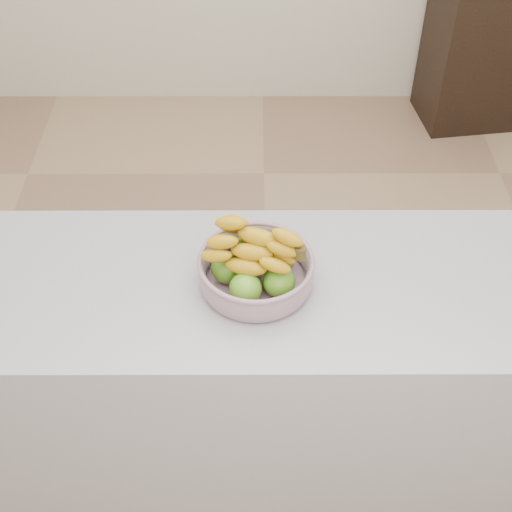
{
  "coord_description": "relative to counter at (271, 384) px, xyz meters",
  "views": [
    {
      "loc": [
        -0.05,
        -1.75,
        2.26
      ],
      "look_at": [
        -0.05,
        -0.43,
        1.0
      ],
      "focal_mm": 50.0,
      "sensor_mm": 36.0,
      "label": 1
    }
  ],
  "objects": [
    {
      "name": "ground",
      "position": [
        0.0,
        0.43,
        -0.45
      ],
      "size": [
        4.0,
        4.0,
        0.0
      ],
      "primitive_type": "plane",
      "color": "#9A7E5E",
      "rests_on": "ground"
    },
    {
      "name": "cabinet",
      "position": [
        1.15,
        2.21,
        -0.0
      ],
      "size": [
        0.55,
        0.46,
        0.9
      ],
      "primitive_type": "cube",
      "rotation": [
        0.0,
        0.0,
        0.14
      ],
      "color": "black",
      "rests_on": "ground"
    },
    {
      "name": "fruit_bowl",
      "position": [
        -0.05,
        0.0,
        0.51
      ],
      "size": [
        0.31,
        0.31,
        0.19
      ],
      "rotation": [
        0.0,
        0.0,
        -0.36
      ],
      "color": "#96A1B4",
      "rests_on": "counter"
    },
    {
      "name": "counter",
      "position": [
        0.0,
        0.0,
        0.0
      ],
      "size": [
        2.0,
        0.6,
        0.9
      ],
      "primitive_type": "cube",
      "color": "gray",
      "rests_on": "ground"
    }
  ]
}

